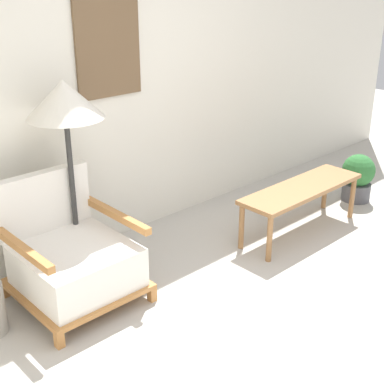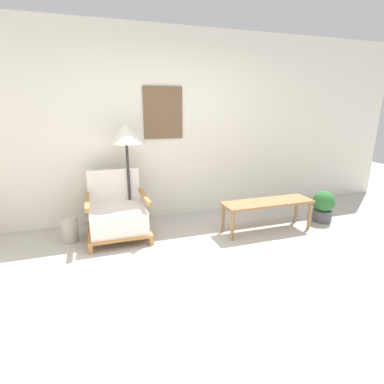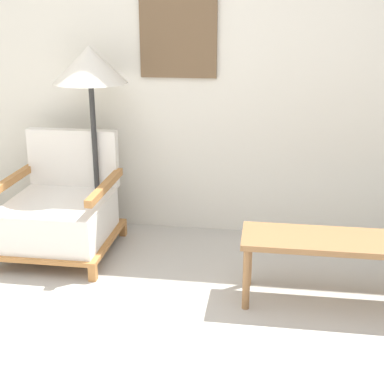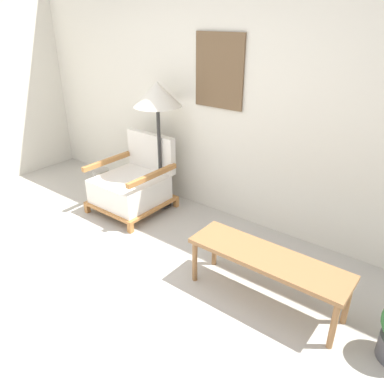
# 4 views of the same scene
# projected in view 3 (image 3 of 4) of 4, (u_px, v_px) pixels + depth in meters

# --- Properties ---
(wall_back) EXTENTS (8.00, 0.09, 2.70)m
(wall_back) POSITION_uv_depth(u_px,v_px,m) (193.00, 55.00, 3.89)
(wall_back) COLOR silver
(wall_back) RESTS_ON ground_plane
(armchair) EXTENTS (0.76, 0.78, 0.83)m
(armchair) POSITION_uv_depth(u_px,v_px,m) (61.00, 212.00, 3.80)
(armchair) COLOR #B2753D
(armchair) RESTS_ON ground_plane
(floor_lamp) EXTENTS (0.52, 0.52, 1.43)m
(floor_lamp) POSITION_uv_depth(u_px,v_px,m) (90.00, 70.00, 3.69)
(floor_lamp) COLOR #2D2D2D
(floor_lamp) RESTS_ON ground_plane
(coffee_table) EXTENTS (1.24, 0.37, 0.42)m
(coffee_table) POSITION_uv_depth(u_px,v_px,m) (350.00, 247.00, 3.08)
(coffee_table) COLOR olive
(coffee_table) RESTS_ON ground_plane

